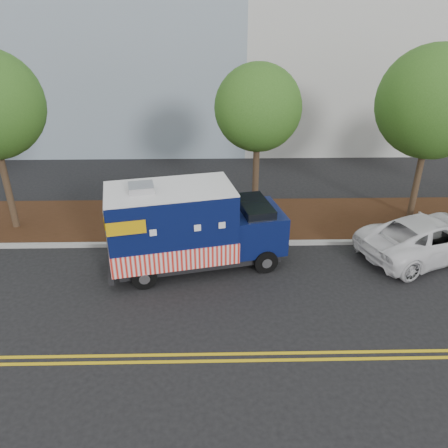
{
  "coord_description": "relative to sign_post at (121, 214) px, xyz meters",
  "views": [
    {
      "loc": [
        0.2,
        -13.18,
        8.23
      ],
      "look_at": [
        0.5,
        0.6,
        1.31
      ],
      "focal_mm": 35.0,
      "sensor_mm": 36.0,
      "label": 1
    }
  ],
  "objects": [
    {
      "name": "tree_c",
      "position": [
        11.91,
        1.84,
        3.71
      ],
      "size": [
        4.32,
        4.32,
        7.08
      ],
      "color": "#38281C",
      "rests_on": "ground"
    },
    {
      "name": "sign_post",
      "position": [
        0.0,
        0.0,
        0.0
      ],
      "size": [
        0.06,
        0.06,
        2.4
      ],
      "primitive_type": "cube",
      "color": "#473828",
      "rests_on": "ground"
    },
    {
      "name": "ground",
      "position": [
        3.34,
        -1.75,
        -1.2
      ],
      "size": [
        120.0,
        120.0,
        0.0
      ],
      "primitive_type": "plane",
      "color": "black",
      "rests_on": "ground"
    },
    {
      "name": "tree_b",
      "position": [
        5.22,
        2.02,
        3.5
      ],
      "size": [
        3.38,
        3.38,
        6.4
      ],
      "color": "#38281C",
      "rests_on": "ground"
    },
    {
      "name": "white_car",
      "position": [
        11.26,
        -1.22,
        -0.46
      ],
      "size": [
        5.85,
        4.24,
        1.48
      ],
      "primitive_type": "imported",
      "rotation": [
        0.0,
        0.0,
        1.95
      ],
      "color": "white",
      "rests_on": "ground"
    },
    {
      "name": "mulch_strip",
      "position": [
        3.34,
        1.75,
        -1.12
      ],
      "size": [
        120.0,
        4.0,
        0.15
      ],
      "primitive_type": "cube",
      "color": "black",
      "rests_on": "ground"
    },
    {
      "name": "curb",
      "position": [
        3.34,
        -0.35,
        -1.12
      ],
      "size": [
        120.0,
        0.18,
        0.15
      ],
      "primitive_type": "cube",
      "color": "#9E9E99",
      "rests_on": "ground"
    },
    {
      "name": "centerline_far",
      "position": [
        3.34,
        -6.45,
        -1.19
      ],
      "size": [
        120.0,
        0.1,
        0.01
      ],
      "primitive_type": "cube",
      "color": "gold",
      "rests_on": "ground"
    },
    {
      "name": "centerline_near",
      "position": [
        3.34,
        -6.2,
        -1.19
      ],
      "size": [
        120.0,
        0.1,
        0.01
      ],
      "primitive_type": "cube",
      "color": "gold",
      "rests_on": "ground"
    },
    {
      "name": "food_truck",
      "position": [
        2.58,
        -1.77,
        0.24
      ],
      "size": [
        6.37,
        3.43,
        3.19
      ],
      "rotation": [
        0.0,
        0.0,
        0.21
      ],
      "color": "black",
      "rests_on": "ground"
    }
  ]
}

